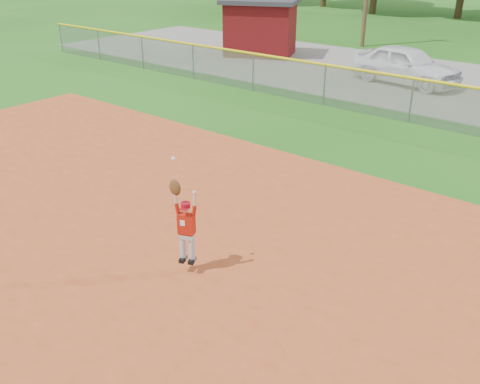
% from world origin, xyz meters
% --- Properties ---
extents(ground, '(120.00, 120.00, 0.00)m').
position_xyz_m(ground, '(0.00, 0.00, 0.00)').
color(ground, '#215F15').
rests_on(ground, ground).
extents(clay_infield, '(24.00, 16.00, 0.04)m').
position_xyz_m(clay_infield, '(0.00, -3.00, 0.02)').
color(clay_infield, '#AE461F').
rests_on(clay_infield, ground).
extents(parking_strip, '(44.00, 10.00, 0.03)m').
position_xyz_m(parking_strip, '(0.00, 16.00, 0.01)').
color(parking_strip, slate).
rests_on(parking_strip, ground).
extents(car_white_a, '(4.87, 2.51, 1.59)m').
position_xyz_m(car_white_a, '(-2.35, 14.95, 0.82)').
color(car_white_a, white).
rests_on(car_white_a, parking_strip).
extents(utility_shed, '(4.70, 4.27, 2.86)m').
position_xyz_m(utility_shed, '(-11.00, 16.17, 1.46)').
color(utility_shed, '#510B0D').
rests_on(utility_shed, ground).
extents(outfield_fence, '(40.06, 0.10, 1.55)m').
position_xyz_m(outfield_fence, '(0.00, 10.00, 0.88)').
color(outfield_fence, gray).
rests_on(outfield_fence, ground).
extents(ballplayer, '(0.52, 0.31, 2.02)m').
position_xyz_m(ballplayer, '(0.54, -1.19, 1.05)').
color(ballplayer, silver).
rests_on(ballplayer, ground).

